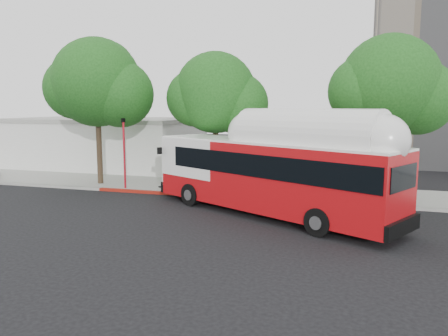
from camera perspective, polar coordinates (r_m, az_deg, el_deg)
name	(u,v)px	position (r m, az deg, el deg)	size (l,w,h in m)	color
ground	(198,214)	(21.85, -3.40, -5.96)	(120.00, 120.00, 0.00)	black
sidewalk	(233,189)	(27.89, 1.18, -2.71)	(60.00, 5.00, 0.15)	gray
curb_strip	(221,197)	(25.44, -0.39, -3.76)	(60.00, 0.30, 0.15)	gray
red_curb_segment	(173,194)	(26.46, -6.62, -3.34)	(10.00, 0.32, 0.16)	maroon
street_tree_left	(104,86)	(30.01, -15.46, 10.29)	(6.67, 5.80, 9.74)	#2D2116
street_tree_mid	(222,96)	(27.15, -0.26, 9.37)	(5.75, 5.00, 8.62)	#2D2116
street_tree_right	(397,88)	(25.88, 21.70, 9.64)	(6.21, 5.40, 9.18)	#2D2116
low_commercial_bldg	(103,142)	(40.16, -15.47, 3.30)	(16.20, 10.20, 4.25)	silver
transit_bus	(270,176)	(21.18, 6.02, -1.06)	(13.57, 8.79, 4.17)	#B00C10
signal_pole	(124,154)	(28.05, -12.89, 1.83)	(0.13, 0.43, 4.56)	red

